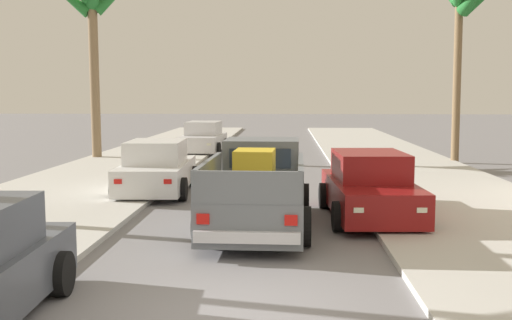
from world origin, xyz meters
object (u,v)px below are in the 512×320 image
at_px(car_right_mid, 157,169).
at_px(palm_tree_right_fore, 92,16).
at_px(pickup_truck, 258,190).
at_px(palm_tree_left_mid, 463,6).
at_px(car_left_mid, 370,188).
at_px(car_left_near, 203,139).

height_order(car_right_mid, palm_tree_right_fore, palm_tree_right_fore).
distance_m(pickup_truck, palm_tree_right_fore, 16.20).
bearing_deg(car_right_mid, palm_tree_left_mid, 37.25).
relative_size(pickup_truck, car_left_mid, 1.21).
xyz_separation_m(car_left_near, car_right_mid, (0.28, -12.00, 0.00)).
height_order(car_left_near, palm_tree_right_fore, palm_tree_right_fore).
distance_m(palm_tree_right_fore, palm_tree_left_mid, 15.46).
relative_size(palm_tree_right_fore, palm_tree_left_mid, 0.99).
xyz_separation_m(palm_tree_right_fore, palm_tree_left_mid, (15.44, -0.64, 0.26)).
distance_m(car_left_near, car_right_mid, 12.00).
bearing_deg(car_right_mid, car_left_mid, -30.34).
bearing_deg(car_left_near, palm_tree_right_fore, -144.20).
xyz_separation_m(car_left_near, car_left_mid, (5.91, -15.29, 0.00)).
xyz_separation_m(pickup_truck, palm_tree_right_fore, (-7.73, 13.19, 5.36)).
bearing_deg(car_left_mid, palm_tree_left_mid, 65.75).
height_order(pickup_truck, car_left_near, pickup_truck).
xyz_separation_m(car_left_near, palm_tree_right_fore, (-4.33, -3.12, 5.45)).
bearing_deg(palm_tree_left_mid, car_left_near, 161.30).
bearing_deg(car_right_mid, palm_tree_right_fore, 117.46).
bearing_deg(palm_tree_right_fore, car_left_near, 35.80).
height_order(pickup_truck, palm_tree_left_mid, palm_tree_left_mid).
distance_m(car_right_mid, palm_tree_right_fore, 11.39).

